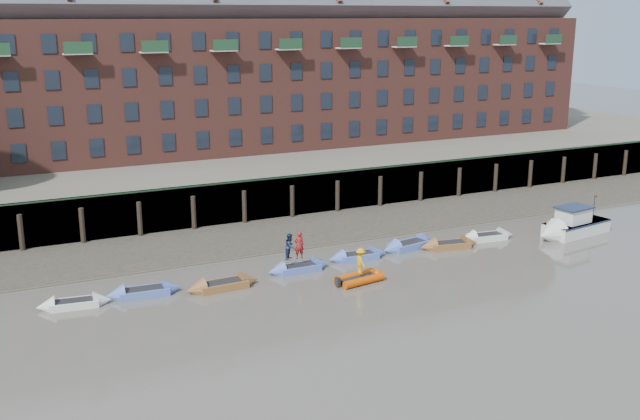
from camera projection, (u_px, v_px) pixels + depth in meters
ground at (424, 320)px, 39.40m from camera, size 220.00×220.00×0.00m
foreshore at (288, 233)px, 55.08m from camera, size 110.00×8.00×0.50m
mud_band at (307, 245)px, 52.12m from camera, size 110.00×1.60×0.10m
river_wall at (266, 199)px, 58.49m from camera, size 110.00×1.23×3.30m
bank_terrace at (212, 168)px, 70.35m from camera, size 110.00×28.00×3.20m
apartment_terrace at (204, 46)px, 68.36m from camera, size 80.60×15.56×20.98m
rowboat_0 at (74, 304)px, 41.11m from camera, size 4.10×1.63×1.16m
rowboat_1 at (144, 292)px, 42.79m from camera, size 4.42×1.56×1.26m
rowboat_2 at (223, 285)px, 43.84m from camera, size 4.52×1.46×1.30m
rowboat_3 at (299, 268)px, 46.84m from camera, size 4.16×1.21×1.21m
rowboat_4 at (358, 256)px, 49.15m from camera, size 4.19×1.42×1.20m
rowboat_5 at (409, 245)px, 51.41m from camera, size 4.78×2.13×1.34m
rowboat_6 at (449, 245)px, 51.48m from camera, size 4.44×1.95×1.25m
rowboat_7 at (487, 237)px, 53.38m from camera, size 4.33×1.73×1.22m
rib_tender at (361, 278)px, 45.01m from camera, size 3.22×1.91×0.54m
motor_launch at (567, 227)px, 54.06m from camera, size 6.83×3.15×2.71m
person_rower_a at (299, 245)px, 46.57m from camera, size 0.67×0.47×1.75m
person_rower_b at (290, 246)px, 46.43m from camera, size 1.01×1.02×1.66m
person_rib_crew at (361, 261)px, 44.73m from camera, size 0.65×1.07×1.60m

